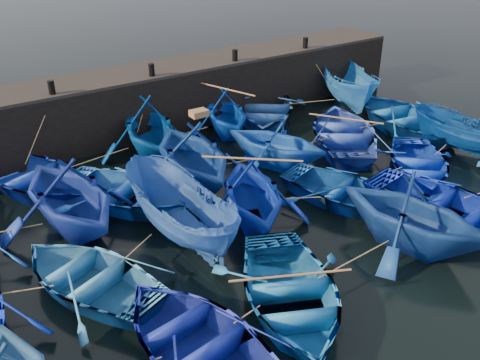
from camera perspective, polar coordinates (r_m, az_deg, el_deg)
ground at (r=15.94m, az=6.44°, el=-6.75°), size 120.00×120.00×0.00m
quay_wall at (r=23.44m, az=-10.06°, el=8.22°), size 26.00×2.50×2.50m
quay_top at (r=23.04m, az=-10.33°, el=11.28°), size 26.00×2.50×0.12m
bollard_1 at (r=20.92m, az=-19.47°, el=9.29°), size 0.24×0.24×0.50m
bollard_2 at (r=22.16m, az=-9.41°, el=11.52°), size 0.24×0.24×0.50m
bollard_3 at (r=24.01m, az=-0.55°, el=13.17°), size 0.24×0.24×0.50m
bollard_4 at (r=26.34m, az=6.99°, el=14.33°), size 0.24×0.24×0.50m
boat_1 at (r=19.57m, az=-21.07°, el=0.21°), size 5.19×5.98×1.04m
boat_2 at (r=20.89m, az=-9.72°, el=5.57°), size 4.97×5.41×2.39m
boat_3 at (r=22.58m, az=-1.55°, el=7.21°), size 4.28×4.62×2.01m
boat_4 at (r=24.32m, az=2.58°, el=7.65°), size 6.44×6.69×1.13m
boat_5 at (r=26.29m, az=11.58°, el=9.74°), size 4.14×5.62×2.04m
boat_7 at (r=16.54m, az=-17.78°, el=-1.40°), size 4.72×5.32×2.57m
boat_8 at (r=17.80m, az=-11.88°, el=-1.26°), size 5.61×6.05×1.02m
boat_9 at (r=18.33m, az=-5.07°, el=2.87°), size 4.70×5.29×2.56m
boat_10 at (r=19.82m, az=3.87°, el=4.17°), size 4.80×5.05×2.08m
boat_11 at (r=22.14m, az=11.07°, el=5.01°), size 6.31×6.69×1.13m
boat_12 at (r=24.41m, az=17.09°, el=6.50°), size 4.70×6.04×1.15m
boat_14 at (r=14.41m, az=-15.77°, el=-9.79°), size 4.70×5.40×0.93m
boat_15 at (r=15.55m, az=-6.57°, el=-3.48°), size 2.23×5.13×1.94m
boat_16 at (r=16.25m, az=1.26°, el=-1.28°), size 4.87×5.18×2.18m
boat_17 at (r=17.89m, az=11.32°, el=-1.19°), size 4.55×5.35×0.94m
boat_18 at (r=20.48m, az=18.50°, el=1.70°), size 5.17×5.32×0.90m
boat_19 at (r=22.74m, az=22.61°, el=4.60°), size 2.66×4.45×1.62m
boat_21 at (r=12.16m, az=-4.36°, el=-16.77°), size 4.16×5.32×1.01m
boat_22 at (r=13.35m, az=5.34°, el=-11.91°), size 5.19×5.89×1.01m
boat_23 at (r=15.84m, az=18.02°, el=-3.33°), size 4.82×5.26×2.34m
boat_24 at (r=17.79m, az=21.16°, el=-2.61°), size 4.67×5.84×1.08m
wooden_crate at (r=17.92m, az=-4.41°, el=7.12°), size 0.57×0.40×0.22m
mooring_ropes at (r=19.12m, az=-2.00°, el=2.70°), size 18.43×11.95×2.10m
loose_oars at (r=18.02m, az=4.15°, el=3.62°), size 10.23×12.17×1.22m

